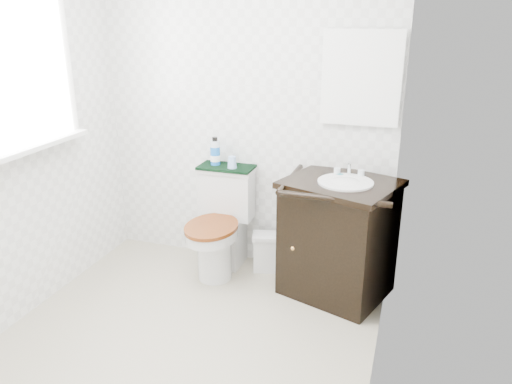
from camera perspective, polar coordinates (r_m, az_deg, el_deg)
The scene contains 12 objects.
floor at distance 3.12m, azimuth -8.68°, elevation -17.01°, with size 2.40×2.40×0.00m, color #ADA88C.
wall_back at distance 3.66m, azimuth -1.22°, elevation 9.49°, with size 2.40×2.40×0.00m, color white.
wall_right at distance 2.30m, azimuth 15.04°, elevation 2.56°, with size 2.40×2.40×0.00m, color white.
window at distance 3.35m, azimuth -25.16°, elevation 12.77°, with size 0.02×0.70×0.90m, color white.
mirror at distance 3.42m, azimuth 11.92°, elevation 12.58°, with size 0.50×0.02×0.60m, color silver.
toilet at distance 3.75m, azimuth -3.95°, elevation -4.09°, with size 0.42×0.62×0.77m.
vanity at distance 3.44m, azimuth 9.39°, elevation -4.91°, with size 0.84×0.78×0.92m.
trash_bin at distance 3.81m, azimuth 1.16°, elevation -6.83°, with size 0.23×0.21×0.29m.
towel at distance 3.70m, azimuth -3.41°, elevation 2.85°, with size 0.41×0.22×0.02m, color black.
mouthwash_bottle at distance 3.72m, azimuth -4.69°, elevation 4.56°, with size 0.07×0.07×0.21m.
cup at distance 3.64m, azimuth -2.75°, elevation 3.42°, with size 0.07×0.07×0.09m, color #8CB1E6.
soap_bar at distance 3.41m, azimuth 9.51°, elevation 2.00°, with size 0.07×0.04×0.02m, color #176472.
Camera 1 is at (1.19, -2.20, 1.85)m, focal length 35.00 mm.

